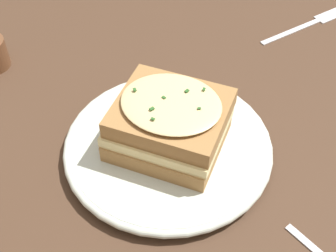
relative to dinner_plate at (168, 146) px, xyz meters
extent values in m
plane|color=#473021|center=(0.01, -0.01, -0.01)|extent=(2.40, 2.40, 0.00)
cylinder|color=silver|center=(0.00, 0.00, 0.00)|extent=(0.23, 0.23, 0.02)
torus|color=silver|center=(0.00, 0.00, 0.00)|extent=(0.25, 0.25, 0.01)
cube|color=#A37542|center=(0.00, 0.00, 0.02)|extent=(0.16, 0.16, 0.02)
cube|color=#EFDB93|center=(0.00, 0.00, 0.04)|extent=(0.15, 0.16, 0.01)
cube|color=#A37542|center=(0.00, 0.00, 0.05)|extent=(0.16, 0.16, 0.02)
ellipsoid|color=beige|center=(0.00, 0.00, 0.07)|extent=(0.14, 0.15, 0.01)
cube|color=#2D6028|center=(-0.03, -0.03, 0.07)|extent=(0.01, 0.00, 0.00)
cube|color=#2D6028|center=(0.02, 0.03, 0.07)|extent=(0.00, 0.00, 0.00)
cube|color=#2D6028|center=(-0.02, 0.02, 0.07)|extent=(0.01, 0.01, 0.00)
cube|color=#2D6028|center=(-0.01, 0.00, 0.07)|extent=(0.01, 0.01, 0.00)
cube|color=#2D6028|center=(-0.02, 0.04, 0.07)|extent=(0.00, 0.00, 0.00)
cube|color=#2D6028|center=(0.02, -0.02, 0.07)|extent=(0.00, 0.01, 0.00)
cube|color=#2D6028|center=(0.01, -0.02, 0.07)|extent=(0.01, 0.01, 0.00)
cube|color=silver|center=(-0.21, 0.23, -0.01)|extent=(0.05, 0.11, 0.00)
cube|color=silver|center=(-0.25, 0.32, -0.01)|extent=(0.05, 0.07, 0.00)
camera|label=1|loc=(0.36, -0.06, 0.43)|focal=50.00mm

